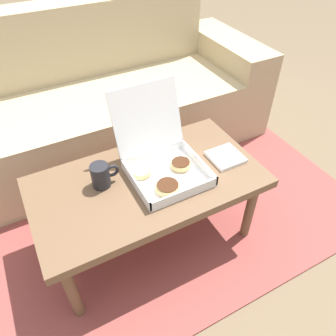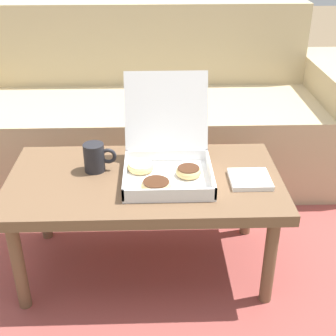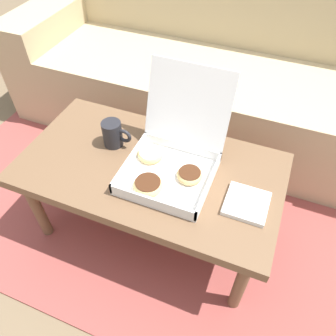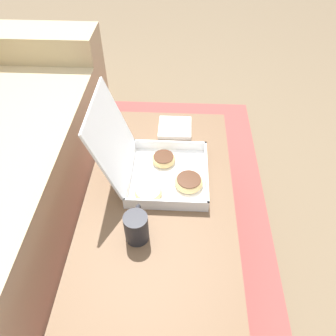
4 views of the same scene
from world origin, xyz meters
TOP-DOWN VIEW (x-y plane):
  - ground_plane at (0.00, 0.00)m, footprint 12.00×12.00m
  - area_rug at (0.00, 0.30)m, footprint 2.29×1.73m
  - couch at (0.00, 0.77)m, footprint 2.17×0.75m
  - coffee_table at (0.00, -0.06)m, footprint 0.97×0.53m
  - pastry_box at (0.07, -0.04)m, footprint 0.31×0.38m
  - coffee_mug at (-0.17, 0.00)m, footprint 0.12×0.08m
  - napkin_stack at (0.37, -0.10)m, footprint 0.14×0.14m

SIDE VIEW (x-z plane):
  - ground_plane at x=0.00m, z-range 0.00..0.00m
  - area_rug at x=0.00m, z-range 0.00..0.01m
  - couch at x=0.00m, z-range -0.12..0.72m
  - coffee_table at x=0.00m, z-range 0.16..0.56m
  - napkin_stack at x=0.37m, z-range 0.41..0.42m
  - coffee_mug at x=-0.17m, z-range 0.41..0.51m
  - pastry_box at x=0.07m, z-range 0.30..0.63m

